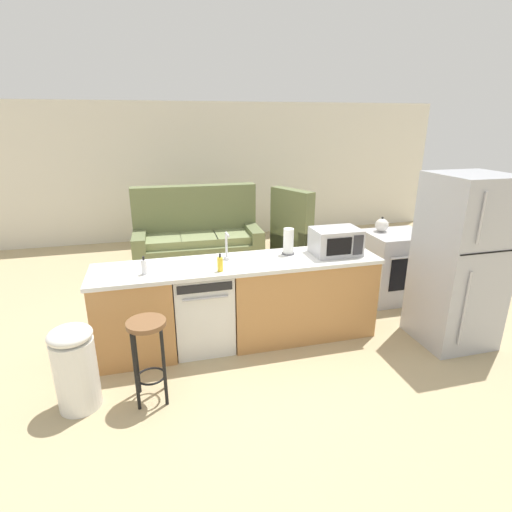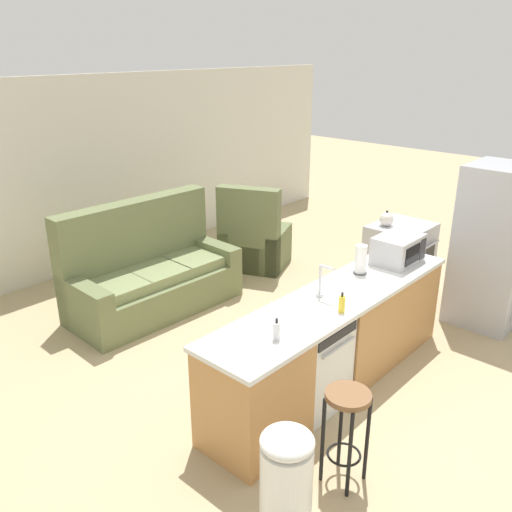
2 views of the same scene
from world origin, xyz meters
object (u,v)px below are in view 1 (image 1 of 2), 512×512
Objects in this scene: refrigerator at (460,262)px; paper_towel_roll at (288,242)px; bar_stool at (148,344)px; microwave at (336,241)px; kettle at (382,225)px; dish_soap_bottle at (144,267)px; dishwasher at (202,309)px; stove_range at (394,266)px; soap_bottle at (220,264)px; trash_bin at (75,367)px; couch at (197,241)px; armchair at (299,237)px.

paper_towel_roll is (-1.63, 0.67, 0.14)m from refrigerator.
paper_towel_roll is at bearing 30.10° from bar_stool.
kettle is at bearing 34.84° from microwave.
paper_towel_roll is 1.60× the size of dish_soap_bottle.
stove_range reaches higher than dishwasher.
refrigerator is 2.46m from soap_bottle.
stove_range is at bearing 89.99° from refrigerator.
stove_range is 1.18m from refrigerator.
trash_bin is (-0.59, 0.05, -0.16)m from bar_stool.
dish_soap_bottle is 0.09× the size of couch.
couch is (-1.21, 2.54, -0.65)m from microwave.
soap_bottle is (-0.80, -0.33, -0.07)m from paper_towel_roll.
refrigerator is at bearing -78.60° from armchair.
dish_soap_bottle is at bearing -169.34° from dishwasher.
stove_range is at bearing -40.31° from couch.
dishwasher is 3.17m from armchair.
couch reaches higher than trash_bin.
soap_bottle is 2.43m from kettle.
dishwasher is 4.77× the size of dish_soap_bottle.
stove_range is at bearing -38.19° from kettle.
paper_towel_roll is 2.64m from armchair.
stove_range is 0.75× the size of armchair.
refrigerator is (2.60, -0.55, 0.47)m from dishwasher.
paper_towel_roll is at bearing -73.55° from couch.
dish_soap_bottle is (-0.70, 0.10, 0.00)m from soap_bottle.
couch reaches higher than paper_towel_roll.
refrigerator is 2.42× the size of trash_bin.
refrigerator is 1.77m from paper_towel_roll.
stove_range is 3.08m from couch.
soap_bottle is at bearing -171.05° from microwave.
armchair is at bearing 77.70° from microwave.
couch reaches higher than microwave.
paper_towel_roll reaches higher than kettle.
bar_stool is at bearing -90.59° from dish_soap_bottle.
dishwasher is at bearing 129.17° from soap_bottle.
refrigerator is 3.12m from armchair.
dishwasher reaches higher than trash_bin.
kettle is (0.98, 0.68, -0.05)m from microwave.
microwave is 2.44× the size of kettle.
couch reaches higher than armchair.
dishwasher is 2.70m from refrigerator.
soap_bottle is at bearing -157.72° from paper_towel_roll.
soap_bottle and dish_soap_bottle have the same top height.
bar_stool is 0.61m from trash_bin.
paper_towel_roll is 0.38× the size of trash_bin.
dish_soap_bottle is at bearing -165.29° from kettle.
paper_towel_roll is 2.34m from trash_bin.
microwave reaches higher than dishwasher.
refrigerator reaches higher than soap_bottle.
couch reaches higher than soap_bottle.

